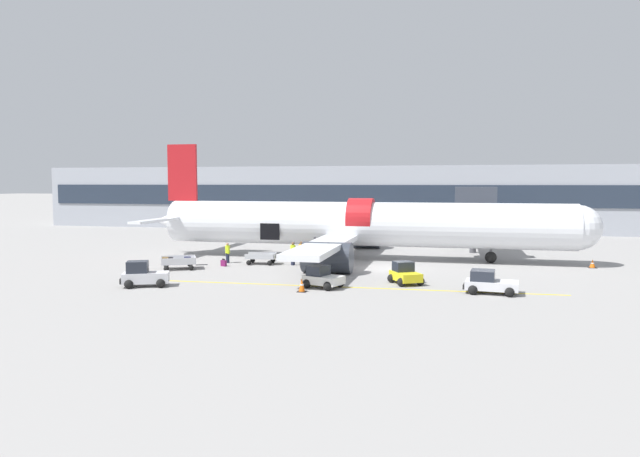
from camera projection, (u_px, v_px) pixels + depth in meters
The scene contains 18 objects.
ground_plane at pixel (384, 269), 43.37m from camera, with size 500.00×500.00×0.00m, color gray.
apron_marking_line at pixel (348, 287), 35.63m from camera, with size 26.11×1.04×0.01m.
terminal_strip at pixel (417, 198), 80.42m from camera, with size 108.78×12.88×8.76m.
jet_bridge_stub at pixel (474, 204), 51.97m from camera, with size 3.42×10.00×6.17m.
airplane at pixel (356, 225), 48.63m from camera, with size 38.32×30.68×10.00m.
baggage_tug_lead at pixel (322, 278), 35.56m from camera, with size 2.75×2.45×1.37m.
baggage_tug_mid at pixel (405, 275), 36.85m from camera, with size 2.46×2.70×1.41m.
baggage_tug_rear at pixel (489, 283), 33.73m from camera, with size 3.27×2.38×1.36m.
baggage_tug_spare at pixel (144, 276), 35.84m from camera, with size 3.14×2.39×1.62m.
baggage_cart_loading at pixel (261, 259), 45.71m from camera, with size 3.37×1.99×0.89m.
baggage_cart_queued at pixel (179, 263), 43.12m from camera, with size 3.48×2.83×0.95m.
ground_crew_loader_a at pixel (228, 252), 46.39m from camera, with size 0.53×0.53×1.65m.
ground_crew_loader_b at pixel (312, 257), 43.64m from camera, with size 0.57×0.40×1.63m.
ground_crew_driver at pixel (293, 253), 45.13m from camera, with size 0.57×0.62×1.85m.
ground_crew_supervisor at pixel (301, 251), 47.06m from camera, with size 0.54×0.54×1.70m.
suitcase_on_tarmac_upright at pixel (224, 263), 44.60m from camera, with size 0.51×0.37×0.59m.
safety_cone_nose at pixel (592, 264), 43.78m from camera, with size 0.61×0.61×0.65m.
safety_cone_engine_left at pixel (302, 286), 34.15m from camera, with size 0.54×0.54×0.79m.
Camera 1 is at (5.08, -42.96, 6.54)m, focal length 32.00 mm.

